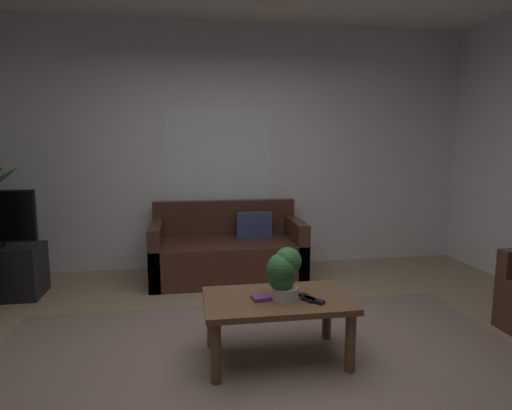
{
  "coord_description": "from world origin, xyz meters",
  "views": [
    {
      "loc": [
        -0.46,
        -2.61,
        1.48
      ],
      "look_at": [
        0.0,
        0.3,
        1.05
      ],
      "focal_mm": 29.89,
      "sensor_mm": 36.0,
      "label": 1
    }
  ],
  "objects_px": {
    "book_on_table_0": "(261,298)",
    "coffee_table": "(277,308)",
    "potted_plant_on_table": "(284,272)",
    "remote_on_table_0": "(307,298)",
    "remote_on_table_1": "(313,300)",
    "couch_under_window": "(228,253)"
  },
  "relations": [
    {
      "from": "remote_on_table_0",
      "to": "remote_on_table_1",
      "type": "height_order",
      "value": "same"
    },
    {
      "from": "couch_under_window",
      "to": "remote_on_table_0",
      "type": "xyz_separation_m",
      "value": [
        0.36,
        -1.92,
        0.18
      ]
    },
    {
      "from": "book_on_table_0",
      "to": "potted_plant_on_table",
      "type": "height_order",
      "value": "potted_plant_on_table"
    },
    {
      "from": "coffee_table",
      "to": "book_on_table_0",
      "type": "distance_m",
      "value": 0.14
    },
    {
      "from": "couch_under_window",
      "to": "coffee_table",
      "type": "height_order",
      "value": "couch_under_window"
    },
    {
      "from": "coffee_table",
      "to": "book_on_table_0",
      "type": "relative_size",
      "value": 8.4
    },
    {
      "from": "couch_under_window",
      "to": "potted_plant_on_table",
      "type": "relative_size",
      "value": 4.66
    },
    {
      "from": "couch_under_window",
      "to": "coffee_table",
      "type": "distance_m",
      "value": 1.86
    },
    {
      "from": "couch_under_window",
      "to": "book_on_table_0",
      "type": "bearing_deg",
      "value": -88.22
    },
    {
      "from": "book_on_table_0",
      "to": "coffee_table",
      "type": "bearing_deg",
      "value": 8.51
    },
    {
      "from": "book_on_table_0",
      "to": "remote_on_table_0",
      "type": "height_order",
      "value": "book_on_table_0"
    },
    {
      "from": "potted_plant_on_table",
      "to": "coffee_table",
      "type": "bearing_deg",
      "value": 145.29
    },
    {
      "from": "remote_on_table_0",
      "to": "potted_plant_on_table",
      "type": "height_order",
      "value": "potted_plant_on_table"
    },
    {
      "from": "remote_on_table_0",
      "to": "remote_on_table_1",
      "type": "bearing_deg",
      "value": 101.76
    },
    {
      "from": "book_on_table_0",
      "to": "remote_on_table_1",
      "type": "xyz_separation_m",
      "value": [
        0.33,
        -0.1,
        -0.0
      ]
    },
    {
      "from": "couch_under_window",
      "to": "remote_on_table_0",
      "type": "relative_size",
      "value": 10.19
    },
    {
      "from": "book_on_table_0",
      "to": "potted_plant_on_table",
      "type": "distance_m",
      "value": 0.23
    },
    {
      "from": "potted_plant_on_table",
      "to": "remote_on_table_0",
      "type": "bearing_deg",
      "value": -13.95
    },
    {
      "from": "coffee_table",
      "to": "remote_on_table_0",
      "type": "height_order",
      "value": "remote_on_table_0"
    },
    {
      "from": "couch_under_window",
      "to": "potted_plant_on_table",
      "type": "distance_m",
      "value": 1.92
    },
    {
      "from": "book_on_table_0",
      "to": "remote_on_table_1",
      "type": "relative_size",
      "value": 0.74
    },
    {
      "from": "book_on_table_0",
      "to": "remote_on_table_1",
      "type": "bearing_deg",
      "value": -16.25
    }
  ]
}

